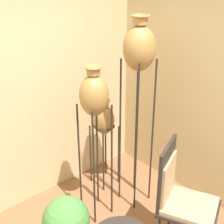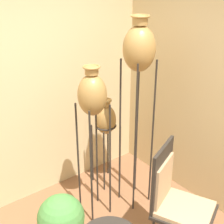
{
  "view_description": "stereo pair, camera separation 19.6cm",
  "coord_description": "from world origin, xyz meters",
  "views": [
    {
      "loc": [
        -1.14,
        -1.2,
        2.47
      ],
      "look_at": [
        0.89,
        1.07,
        1.11
      ],
      "focal_mm": 50.0,
      "sensor_mm": 36.0,
      "label": 1
    },
    {
      "loc": [
        -0.99,
        -1.33,
        2.47
      ],
      "look_at": [
        0.89,
        1.07,
        1.11
      ],
      "focal_mm": 50.0,
      "sensor_mm": 36.0,
      "label": 2
    }
  ],
  "objects": [
    {
      "name": "wall_back",
      "position": [
        0.0,
        1.73,
        1.35
      ],
      "size": [
        7.4,
        0.06,
        2.7
      ],
      "color": "#D1B784",
      "rests_on": "ground_plane"
    },
    {
      "name": "vase_stand_tall",
      "position": [
        1.07,
        0.87,
        1.77
      ],
      "size": [
        0.32,
        0.32,
        2.12
      ],
      "color": "#28231E",
      "rests_on": "ground_plane"
    },
    {
      "name": "vase_stand_medium",
      "position": [
        0.58,
        0.99,
        1.37
      ],
      "size": [
        0.28,
        0.28,
        1.69
      ],
      "color": "#28231E",
      "rests_on": "ground_plane"
    },
    {
      "name": "vase_stand_short",
      "position": [
        1.01,
        1.35,
        0.87
      ],
      "size": [
        0.27,
        0.27,
        1.14
      ],
      "color": "#28231E",
      "rests_on": "ground_plane"
    },
    {
      "name": "chair",
      "position": [
        0.85,
        0.1,
        0.62
      ],
      "size": [
        0.63,
        0.65,
        1.11
      ],
      "rotation": [
        0.0,
        0.0,
        0.4
      ],
      "color": "#28231E",
      "rests_on": "ground_plane"
    },
    {
      "name": "potted_plant",
      "position": [
        0.03,
        0.74,
        0.31
      ],
      "size": [
        0.44,
        0.44,
        0.61
      ],
      "color": "olive",
      "rests_on": "ground_plane"
    }
  ]
}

